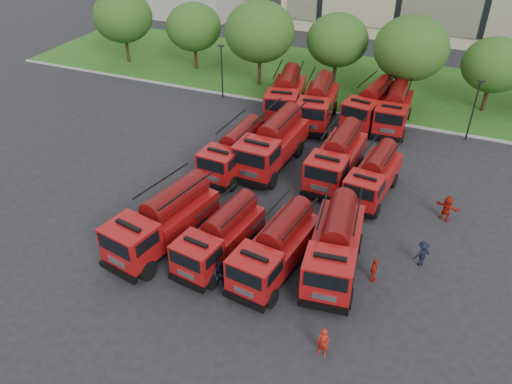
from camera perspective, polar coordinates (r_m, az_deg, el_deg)
ground at (r=31.48m, az=-1.09°, el=-3.66°), size 140.00×140.00×0.00m
lawn at (r=53.36m, az=10.46°, el=12.41°), size 70.00×16.00×0.12m
curb at (r=46.07m, az=7.99°, el=9.11°), size 70.00×0.30×0.14m
tree_0 at (r=58.06m, az=-15.00°, el=18.80°), size 6.30×6.30×7.70m
tree_1 at (r=54.71m, az=-7.14°, el=18.22°), size 5.71×5.71×6.98m
tree_2 at (r=49.80m, az=0.41°, el=17.85°), size 6.72×6.72×8.22m
tree_3 at (r=50.21m, az=9.29°, el=16.76°), size 5.88×5.88×7.19m
tree_4 at (r=47.54m, az=17.31°, el=15.41°), size 6.55×6.55×8.01m
tree_5 at (r=48.66m, az=25.59°, el=12.96°), size 5.46×5.46×6.68m
lamp_post_0 at (r=47.64m, az=-3.93°, el=13.89°), size 0.60×0.25×5.11m
lamp_post_1 at (r=43.19m, az=23.65°, el=8.89°), size 0.60×0.25×5.11m
fire_truck_0 at (r=29.39m, az=-10.54°, el=-3.20°), size 4.02×7.95×3.46m
fire_truck_1 at (r=28.24m, az=-4.09°, el=-5.00°), size 3.17×6.81×2.99m
fire_truck_2 at (r=27.27m, az=2.31°, el=-6.37°), size 3.27×7.18×3.15m
fire_truck_3 at (r=27.60m, az=9.02°, el=-6.00°), size 3.44×7.61×3.35m
fire_truck_4 at (r=36.11m, az=-2.43°, el=4.75°), size 2.92×7.12×3.18m
fire_truck_5 at (r=36.62m, az=1.90°, el=5.63°), size 3.30×8.16×3.65m
fire_truck_6 at (r=35.50m, az=9.24°, el=3.94°), size 2.96×7.52×3.38m
fire_truck_7 at (r=34.25m, az=13.30°, el=1.82°), size 2.94×6.76×2.99m
fire_truck_8 at (r=44.78m, az=3.45°, el=11.03°), size 4.13×8.17×3.55m
fire_truck_9 at (r=43.56m, az=7.07°, el=10.08°), size 3.55×7.87×3.46m
fire_truck_10 at (r=44.21m, az=12.90°, el=9.73°), size 3.65×7.55×3.30m
fire_truck_11 at (r=43.99m, az=15.48°, el=9.18°), size 2.85×7.24×3.25m
firefighter_0 at (r=24.62m, az=7.56°, el=-17.85°), size 0.61×0.47×1.59m
firefighter_1 at (r=27.37m, az=-3.99°, el=-10.77°), size 0.96×0.68×1.80m
firefighter_2 at (r=28.41m, az=13.14°, el=-9.76°), size 0.54×0.89×1.47m
firefighter_3 at (r=30.08m, az=18.19°, el=-7.86°), size 1.12×1.12×1.61m
firefighter_4 at (r=31.76m, az=-1.05°, el=-3.28°), size 1.05×0.89×1.81m
firefighter_5 at (r=34.06m, az=20.69°, el=-2.92°), size 1.74×1.17×1.73m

